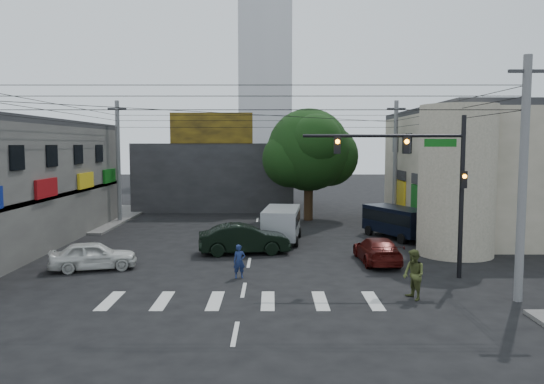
{
  "coord_description": "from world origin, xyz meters",
  "views": [
    {
      "loc": [
        1.16,
        -24.16,
        5.94
      ],
      "look_at": [
        1.16,
        4.0,
        3.39
      ],
      "focal_mm": 35.0,
      "sensor_mm": 36.0,
      "label": 1
    }
  ],
  "objects_px": {
    "maroon_sedan": "(377,250)",
    "pedestrian_olive": "(414,275)",
    "utility_pole_near_right": "(523,180)",
    "utility_pole_far_left": "(118,162)",
    "dark_sedan": "(244,239)",
    "traffic_officer": "(239,261)",
    "traffic_gantry": "(424,170)",
    "navy_van": "(397,223)",
    "street_tree": "(309,150)",
    "utility_pole_far_right": "(395,162)",
    "white_compact": "(93,255)",
    "silver_minivan": "(281,225)"
  },
  "relations": [
    {
      "from": "utility_pole_near_right",
      "to": "dark_sedan",
      "type": "relative_size",
      "value": 1.8
    },
    {
      "from": "navy_van",
      "to": "traffic_gantry",
      "type": "bearing_deg",
      "value": 148.35
    },
    {
      "from": "utility_pole_near_right",
      "to": "navy_van",
      "type": "relative_size",
      "value": 1.74
    },
    {
      "from": "utility_pole_near_right",
      "to": "utility_pole_far_left",
      "type": "relative_size",
      "value": 1.0
    },
    {
      "from": "traffic_gantry",
      "to": "street_tree",
      "type": "bearing_deg",
      "value": 101.99
    },
    {
      "from": "white_compact",
      "to": "traffic_officer",
      "type": "height_order",
      "value": "traffic_officer"
    },
    {
      "from": "utility_pole_far_right",
      "to": "pedestrian_olive",
      "type": "xyz_separation_m",
      "value": [
        -3.92,
        -20.3,
        -3.64
      ]
    },
    {
      "from": "street_tree",
      "to": "dark_sedan",
      "type": "bearing_deg",
      "value": -108.86
    },
    {
      "from": "dark_sedan",
      "to": "utility_pole_near_right",
      "type": "bearing_deg",
      "value": -137.49
    },
    {
      "from": "utility_pole_near_right",
      "to": "maroon_sedan",
      "type": "bearing_deg",
      "value": 121.91
    },
    {
      "from": "traffic_officer",
      "to": "dark_sedan",
      "type": "bearing_deg",
      "value": 76.53
    },
    {
      "from": "utility_pole_near_right",
      "to": "navy_van",
      "type": "height_order",
      "value": "utility_pole_near_right"
    },
    {
      "from": "dark_sedan",
      "to": "white_compact",
      "type": "bearing_deg",
      "value": 109.07
    },
    {
      "from": "dark_sedan",
      "to": "traffic_officer",
      "type": "distance_m",
      "value": 5.25
    },
    {
      "from": "utility_pole_near_right",
      "to": "utility_pole_far_right",
      "type": "height_order",
      "value": "same"
    },
    {
      "from": "traffic_gantry",
      "to": "navy_van",
      "type": "bearing_deg",
      "value": 83.01
    },
    {
      "from": "traffic_officer",
      "to": "pedestrian_olive",
      "type": "xyz_separation_m",
      "value": [
        6.88,
        -3.28,
        0.21
      ]
    },
    {
      "from": "utility_pole_far_right",
      "to": "silver_minivan",
      "type": "distance_m",
      "value": 12.55
    },
    {
      "from": "dark_sedan",
      "to": "maroon_sedan",
      "type": "bearing_deg",
      "value": -116.68
    },
    {
      "from": "utility_pole_far_left",
      "to": "dark_sedan",
      "type": "relative_size",
      "value": 1.8
    },
    {
      "from": "utility_pole_far_left",
      "to": "navy_van",
      "type": "relative_size",
      "value": 1.74
    },
    {
      "from": "street_tree",
      "to": "navy_van",
      "type": "xyz_separation_m",
      "value": [
        5.04,
        -8.13,
        -4.48
      ]
    },
    {
      "from": "traffic_gantry",
      "to": "utility_pole_near_right",
      "type": "relative_size",
      "value": 0.78
    },
    {
      "from": "silver_minivan",
      "to": "utility_pole_near_right",
      "type": "bearing_deg",
      "value": -138.41
    },
    {
      "from": "utility_pole_far_right",
      "to": "maroon_sedan",
      "type": "distance_m",
      "value": 15.08
    },
    {
      "from": "street_tree",
      "to": "maroon_sedan",
      "type": "xyz_separation_m",
      "value": [
        2.44,
        -14.97,
        -4.83
      ]
    },
    {
      "from": "traffic_gantry",
      "to": "utility_pole_near_right",
      "type": "xyz_separation_m",
      "value": [
        2.68,
        -3.5,
        -0.23
      ]
    },
    {
      "from": "white_compact",
      "to": "utility_pole_far_left",
      "type": "bearing_deg",
      "value": -4.73
    },
    {
      "from": "street_tree",
      "to": "utility_pole_far_right",
      "type": "relative_size",
      "value": 0.95
    },
    {
      "from": "traffic_gantry",
      "to": "maroon_sedan",
      "type": "relative_size",
      "value": 1.6
    },
    {
      "from": "dark_sedan",
      "to": "navy_van",
      "type": "distance_m",
      "value": 10.48
    },
    {
      "from": "white_compact",
      "to": "utility_pole_far_right",
      "type": "bearing_deg",
      "value": -65.48
    },
    {
      "from": "utility_pole_far_right",
      "to": "navy_van",
      "type": "distance_m",
      "value": 8.13
    },
    {
      "from": "street_tree",
      "to": "maroon_sedan",
      "type": "relative_size",
      "value": 1.94
    },
    {
      "from": "dark_sedan",
      "to": "navy_van",
      "type": "xyz_separation_m",
      "value": [
        9.4,
        4.63,
        0.18
      ]
    },
    {
      "from": "utility_pole_near_right",
      "to": "utility_pole_far_right",
      "type": "distance_m",
      "value": 20.5
    },
    {
      "from": "silver_minivan",
      "to": "utility_pole_far_right",
      "type": "bearing_deg",
      "value": -40.76
    },
    {
      "from": "street_tree",
      "to": "utility_pole_far_right",
      "type": "distance_m",
      "value": 6.63
    },
    {
      "from": "utility_pole_near_right",
      "to": "silver_minivan",
      "type": "distance_m",
      "value": 15.49
    },
    {
      "from": "street_tree",
      "to": "pedestrian_olive",
      "type": "relative_size",
      "value": 4.52
    },
    {
      "from": "silver_minivan",
      "to": "traffic_officer",
      "type": "relative_size",
      "value": 3.31
    },
    {
      "from": "traffic_gantry",
      "to": "utility_pole_far_right",
      "type": "height_order",
      "value": "utility_pole_far_right"
    },
    {
      "from": "traffic_gantry",
      "to": "dark_sedan",
      "type": "distance_m",
      "value": 10.52
    },
    {
      "from": "maroon_sedan",
      "to": "pedestrian_olive",
      "type": "bearing_deg",
      "value": 89.18
    },
    {
      "from": "utility_pole_far_right",
      "to": "utility_pole_near_right",
      "type": "bearing_deg",
      "value": -90.0
    },
    {
      "from": "dark_sedan",
      "to": "silver_minivan",
      "type": "height_order",
      "value": "silver_minivan"
    },
    {
      "from": "utility_pole_far_left",
      "to": "silver_minivan",
      "type": "bearing_deg",
      "value": -33.96
    },
    {
      "from": "traffic_officer",
      "to": "street_tree",
      "type": "bearing_deg",
      "value": 62.43
    },
    {
      "from": "dark_sedan",
      "to": "traffic_officer",
      "type": "bearing_deg",
      "value": 172.0
    },
    {
      "from": "maroon_sedan",
      "to": "dark_sedan",
      "type": "bearing_deg",
      "value": -20.12
    }
  ]
}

